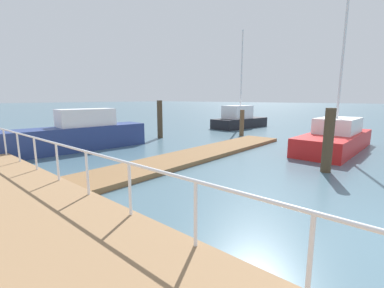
{
  "coord_description": "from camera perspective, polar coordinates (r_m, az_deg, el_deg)",
  "views": [
    {
      "loc": [
        -6.0,
        1.06,
        2.68
      ],
      "look_at": [
        0.94,
        7.06,
        1.05
      ],
      "focal_mm": 24.31,
      "sensor_mm": 36.0,
      "label": 1
    }
  ],
  "objects": [
    {
      "name": "ground_plane",
      "position": [
        20.05,
        -31.22,
        0.91
      ],
      "size": [
        300.0,
        300.0,
        0.0
      ],
      "primitive_type": "plane",
      "color": "#476675"
    },
    {
      "name": "floating_dock",
      "position": [
        12.07,
        1.3,
        -2.33
      ],
      "size": [
        13.17,
        2.0,
        0.18
      ],
      "primitive_type": "cube",
      "color": "olive",
      "rests_on": "ground_plane"
    },
    {
      "name": "boardwalk_railing",
      "position": [
        9.64,
        -31.3,
        0.0
      ],
      "size": [
        0.06,
        26.84,
        1.08
      ],
      "color": "white",
      "rests_on": "boardwalk"
    },
    {
      "name": "dock_piling_0",
      "position": [
        10.56,
        27.71,
        0.66
      ],
      "size": [
        0.35,
        0.35,
        2.33
      ],
      "primitive_type": "cylinder",
      "color": "#473826",
      "rests_on": "ground_plane"
    },
    {
      "name": "dock_piling_1",
      "position": [
        17.74,
        -7.07,
        5.4
      ],
      "size": [
        0.36,
        0.36,
        2.53
      ],
      "primitive_type": "cylinder",
      "color": "#473826",
      "rests_on": "ground_plane"
    },
    {
      "name": "dock_piling_2",
      "position": [
        19.01,
        10.89,
        4.58
      ],
      "size": [
        0.32,
        0.32,
        1.85
      ],
      "primitive_type": "cylinder",
      "color": "brown",
      "rests_on": "ground_plane"
    },
    {
      "name": "moored_boat_0",
      "position": [
        14.76,
        -23.29,
        1.97
      ],
      "size": [
        7.09,
        2.34,
        2.12
      ],
      "color": "navy",
      "rests_on": "ground_plane"
    },
    {
      "name": "moored_boat_1",
      "position": [
        24.19,
        10.31,
        5.38
      ],
      "size": [
        5.91,
        2.8,
        8.5
      ],
      "color": "black",
      "rests_on": "ground_plane"
    },
    {
      "name": "moored_boat_2",
      "position": [
        15.37,
        28.94,
        1.25
      ],
      "size": [
        6.73,
        2.37,
        8.64
      ],
      "color": "red",
      "rests_on": "ground_plane"
    }
  ]
}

